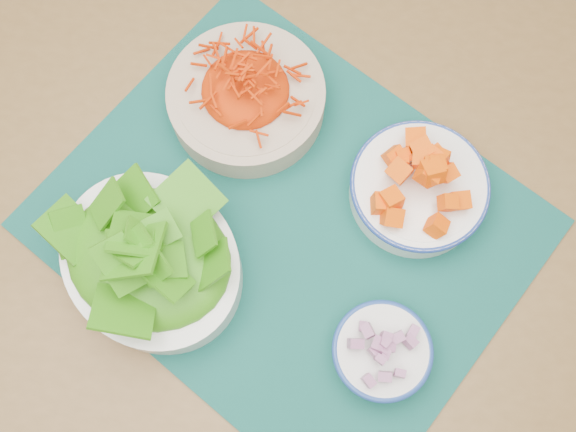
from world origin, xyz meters
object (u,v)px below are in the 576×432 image
object	(u,v)px
squash_bowl	(420,185)
lettuce_bowl	(148,257)
placemat	(288,223)
onion_bowl	(382,351)
carrot_bowl	(246,94)
table	(241,248)

from	to	relation	value
squash_bowl	lettuce_bowl	world-z (taller)	lettuce_bowl
placemat	onion_bowl	bearing A→B (deg)	-17.45
placemat	carrot_bowl	world-z (taller)	carrot_bowl
squash_bowl	onion_bowl	distance (m)	0.22
table	onion_bowl	distance (m)	0.27
placemat	squash_bowl	distance (m)	0.18
placemat	carrot_bowl	size ratio (longest dim) A/B	2.23
table	carrot_bowl	bearing A→B (deg)	91.24
placemat	squash_bowl	world-z (taller)	squash_bowl
squash_bowl	onion_bowl	bearing A→B (deg)	-81.15
lettuce_bowl	onion_bowl	xyz separation A→B (m)	(0.30, 0.02, -0.02)
squash_bowl	lettuce_bowl	bearing A→B (deg)	-139.74
placemat	carrot_bowl	distance (m)	0.18
carrot_bowl	onion_bowl	size ratio (longest dim) A/B	2.04
table	onion_bowl	size ratio (longest dim) A/B	11.63
lettuce_bowl	onion_bowl	world-z (taller)	lettuce_bowl
table	squash_bowl	bearing A→B (deg)	16.96
placemat	lettuce_bowl	distance (m)	0.19
placemat	lettuce_bowl	xyz separation A→B (m)	(-0.13, -0.12, 0.06)
placemat	lettuce_bowl	bearing A→B (deg)	-121.65
squash_bowl	lettuce_bowl	xyz separation A→B (m)	(-0.27, -0.23, 0.01)
placemat	squash_bowl	bearing A→B (deg)	51.76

